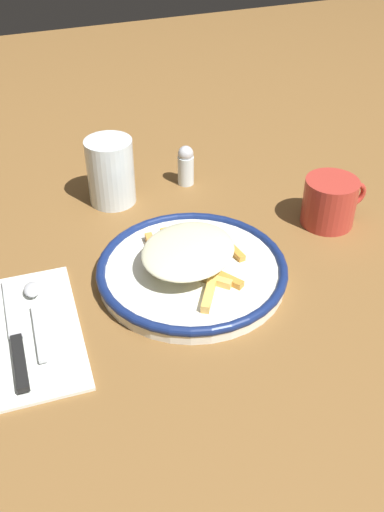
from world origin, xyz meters
The scene contains 9 objects.
ground_plane centered at (0.00, 0.00, 0.00)m, with size 2.60×2.60×0.00m, color brown.
plate centered at (0.00, 0.00, 0.01)m, with size 0.27×0.27×0.03m.
fries_heap centered at (-0.01, 0.00, 0.05)m, with size 0.19×0.19×0.04m.
napkin centered at (-0.25, -0.03, 0.00)m, with size 0.16×0.24×0.01m, color white.
knife centered at (-0.25, -0.04, 0.01)m, with size 0.03×0.21×0.01m.
spoon centered at (-0.22, 0.01, 0.01)m, with size 0.03×0.15×0.01m.
water_glass centered at (-0.05, 0.25, 0.06)m, with size 0.08×0.08×0.11m, color silver.
coffee_mug centered at (0.26, 0.05, 0.04)m, with size 0.11×0.09×0.08m.
salt_shaker centered at (0.09, 0.26, 0.04)m, with size 0.03×0.03×0.07m.
Camera 1 is at (-0.24, -0.59, 0.53)m, focal length 40.17 mm.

